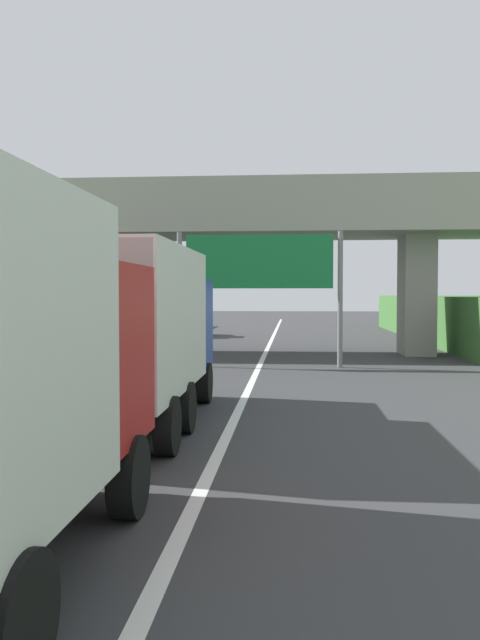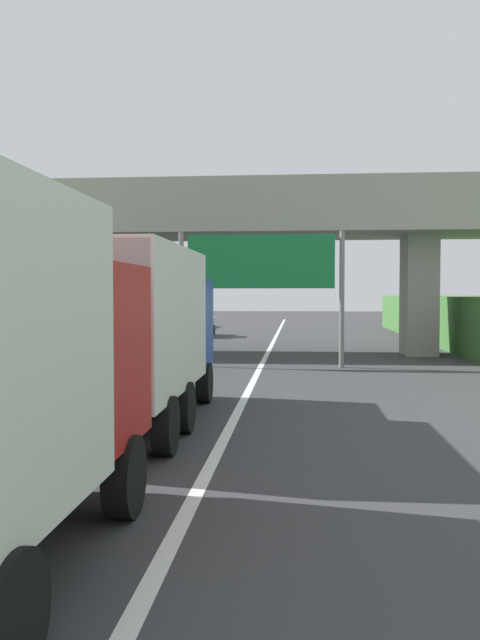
# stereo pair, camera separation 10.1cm
# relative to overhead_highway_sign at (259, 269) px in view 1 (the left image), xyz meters

# --- Properties ---
(lane_centre_stripe) EXTENTS (0.20, 88.31, 0.01)m
(lane_centre_stripe) POSITION_rel_overhead_highway_sign_xyz_m (0.00, -0.81, -3.47)
(lane_centre_stripe) COLOR white
(lane_centre_stripe) RESTS_ON ground
(overpass_bridge) EXTENTS (40.00, 4.80, 7.29)m
(overpass_bridge) POSITION_rel_overhead_highway_sign_xyz_m (0.00, 5.23, 1.96)
(overpass_bridge) COLOR #9E998E
(overpass_bridge) RESTS_ON ground
(overhead_highway_sign) EXTENTS (5.88, 0.18, 4.79)m
(overhead_highway_sign) POSITION_rel_overhead_highway_sign_xyz_m (0.00, 0.00, 0.00)
(overhead_highway_sign) COLOR slate
(overhead_highway_sign) RESTS_ON ground
(truck_blue) EXTENTS (2.44, 7.30, 3.44)m
(truck_blue) POSITION_rel_overhead_highway_sign_xyz_m (-1.87, -10.60, -1.54)
(truck_blue) COLOR black
(truck_blue) RESTS_ON ground
(car_silver) EXTENTS (1.86, 4.10, 1.72)m
(car_silver) POSITION_rel_overhead_highway_sign_xyz_m (-4.83, 16.36, -2.62)
(car_silver) COLOR #B2B5B7
(car_silver) RESTS_ON ground
(construction_barrel_3) EXTENTS (0.57, 0.57, 0.90)m
(construction_barrel_3) POSITION_rel_overhead_highway_sign_xyz_m (-6.67, -1.24, -3.02)
(construction_barrel_3) COLOR orange
(construction_barrel_3) RESTS_ON ground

